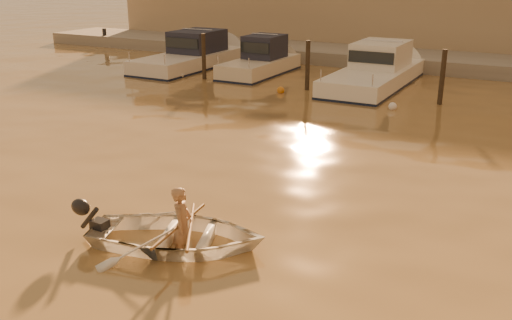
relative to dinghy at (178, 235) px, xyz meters
The scene contains 17 objects.
ground_plane 2.12m from the dinghy, ahead, with size 160.00×160.00×0.00m, color brown.
dinghy is the anchor object (origin of this frame).
person 0.23m from the dinghy, 19.33° to the left, with size 0.53×0.35×1.45m, color #A07350.
outboard_motor 1.50m from the dinghy, 160.67° to the right, with size 0.90×0.40×0.70m, color black, non-canonical shape.
oar_port 0.32m from the dinghy, 19.33° to the left, with size 0.06×0.06×2.10m, color brown.
oar_starboard 0.21m from the dinghy, 19.33° to the left, with size 0.06×0.06×2.10m, color brown.
moored_boat_0 19.14m from the dinghy, 123.89° to the left, with size 2.48×7.80×1.75m, color silver, non-canonical shape.
moored_boat_1 17.27m from the dinghy, 113.05° to the left, with size 1.92×5.82×1.75m, color beige, non-canonical shape.
moored_boat_2 15.94m from the dinghy, 94.50° to the left, with size 2.49×8.28×1.75m, color white, non-canonical shape.
piling_0 16.07m from the dinghy, 121.52° to the left, with size 0.18×0.18×2.20m, color #2D2319.
piling_1 14.12m from the dinghy, 103.93° to the left, with size 0.18×0.18×2.20m, color #2D2319.
piling_2 13.83m from the dinghy, 82.07° to the left, with size 0.18×0.18×2.20m, color #2D2319.
fender_a 16.50m from the dinghy, 125.33° to the left, with size 0.30×0.30×0.30m, color silver.
fender_b 13.34m from the dinghy, 107.92° to the left, with size 0.30×0.30×0.30m, color #C56F17.
fender_c 12.11m from the dinghy, 87.17° to the left, with size 0.30×0.30×0.30m, color white.
quay 21.49m from the dinghy, 84.38° to the left, with size 52.00×4.00×1.00m, color gray.
waterfront_building 27.06m from the dinghy, 85.52° to the left, with size 46.00×7.00×4.80m, color #9E8466.
Camera 1 is at (3.58, -7.42, 4.87)m, focal length 40.00 mm.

